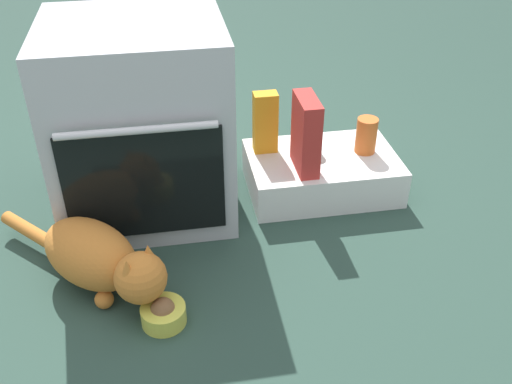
# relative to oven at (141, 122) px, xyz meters

# --- Properties ---
(ground) EXTENTS (8.00, 8.00, 0.00)m
(ground) POSITION_rel_oven_xyz_m (-0.00, -0.36, -0.35)
(ground) COLOR #284238
(oven) EXTENTS (0.60, 0.60, 0.70)m
(oven) POSITION_rel_oven_xyz_m (0.00, 0.00, 0.00)
(oven) COLOR #B7BABF
(oven) RESTS_ON ground
(pantry_cabinet) EXTENTS (0.57, 0.38, 0.15)m
(pantry_cabinet) POSITION_rel_oven_xyz_m (0.67, -0.01, -0.27)
(pantry_cabinet) COLOR white
(pantry_cabinet) RESTS_ON ground
(food_bowl) EXTENTS (0.13, 0.13, 0.09)m
(food_bowl) POSITION_rel_oven_xyz_m (0.02, -0.63, -0.31)
(food_bowl) COLOR #D1D14C
(food_bowl) RESTS_ON ground
(cat) EXTENTS (0.56, 0.56, 0.23)m
(cat) POSITION_rel_oven_xyz_m (-0.16, -0.45, -0.23)
(cat) COLOR #C6752D
(cat) RESTS_ON ground
(soda_can) EXTENTS (0.07, 0.07, 0.12)m
(soda_can) POSITION_rel_oven_xyz_m (0.63, 0.06, -0.14)
(soda_can) COLOR green
(soda_can) RESTS_ON pantry_cabinet
(sauce_jar) EXTENTS (0.08, 0.08, 0.14)m
(sauce_jar) POSITION_rel_oven_xyz_m (0.84, -0.01, -0.13)
(sauce_jar) COLOR #D16023
(sauce_jar) RESTS_ON pantry_cabinet
(cereal_box) EXTENTS (0.07, 0.18, 0.28)m
(cereal_box) POSITION_rel_oven_xyz_m (0.58, -0.08, -0.06)
(cereal_box) COLOR #B72D28
(cereal_box) RESTS_ON pantry_cabinet
(juice_carton) EXTENTS (0.09, 0.06, 0.24)m
(juice_carton) POSITION_rel_oven_xyz_m (0.46, 0.07, -0.08)
(juice_carton) COLOR orange
(juice_carton) RESTS_ON pantry_cabinet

